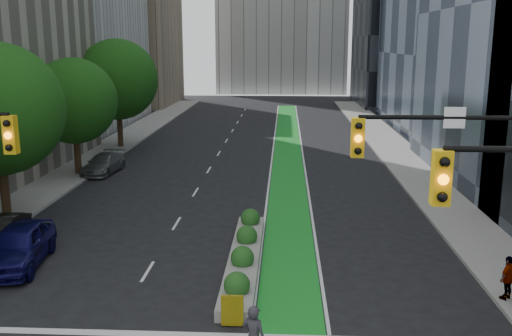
# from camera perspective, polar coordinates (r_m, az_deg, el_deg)

# --- Properties ---
(sidewalk_left) EXTENTS (3.60, 90.00, 0.15)m
(sidewalk_left) POSITION_cam_1_polar(r_m,az_deg,el_deg) (42.97, -16.94, 0.35)
(sidewalk_left) COLOR gray
(sidewalk_left) RESTS_ON ground
(sidewalk_right) EXTENTS (3.60, 90.00, 0.15)m
(sidewalk_right) POSITION_cam_1_polar(r_m,az_deg,el_deg) (41.42, 15.47, -0.00)
(sidewalk_right) COLOR gray
(sidewalk_right) RESTS_ON ground
(bike_lane_paint) EXTENTS (2.20, 70.00, 0.01)m
(bike_lane_paint) POSITION_cam_1_polar(r_m,az_deg,el_deg) (45.33, 3.18, 1.40)
(bike_lane_paint) COLOR #1A9229
(bike_lane_paint) RESTS_ON ground
(building_tan_far) EXTENTS (14.00, 16.00, 26.00)m
(building_tan_far) POSITION_cam_1_polar(r_m,az_deg,el_deg) (83.76, -13.30, 15.12)
(building_tan_far) COLOR tan
(building_tan_far) RESTS_ON ground
(building_dark_end) EXTENTS (14.00, 18.00, 28.00)m
(building_dark_end) POSITION_cam_1_polar(r_m,az_deg,el_deg) (84.43, 15.30, 15.67)
(building_dark_end) COLOR black
(building_dark_end) RESTS_ON ground
(tree_midfar) EXTENTS (5.60, 5.60, 7.76)m
(tree_midfar) POSITION_cam_1_polar(r_m,az_deg,el_deg) (39.19, -17.76, 6.39)
(tree_midfar) COLOR black
(tree_midfar) RESTS_ON ground
(tree_far) EXTENTS (6.60, 6.60, 9.00)m
(tree_far) POSITION_cam_1_polar(r_m,az_deg,el_deg) (48.58, -13.68, 8.58)
(tree_far) COLOR black
(tree_far) RESTS_ON ground
(signal_right) EXTENTS (5.82, 0.51, 7.20)m
(signal_right) POSITION_cam_1_polar(r_m,az_deg,el_deg) (16.54, 23.74, -2.28)
(signal_right) COLOR black
(signal_right) RESTS_ON ground
(median_planter) EXTENTS (1.20, 10.26, 1.10)m
(median_planter) POSITION_cam_1_polar(r_m,az_deg,el_deg) (23.14, -1.17, -8.65)
(median_planter) COLOR gray
(median_planter) RESTS_ON ground
(parked_car_left_near) EXTENTS (2.56, 5.11, 1.67)m
(parked_car_left_near) POSITION_cam_1_polar(r_m,az_deg,el_deg) (24.63, -22.64, -7.18)
(parked_car_left_near) COLOR #0D0B47
(parked_car_left_near) RESTS_ON ground
(parked_car_left_far) EXTENTS (2.21, 4.65, 1.31)m
(parked_car_left_far) POSITION_cam_1_polar(r_m,az_deg,el_deg) (39.96, -15.01, 0.43)
(parked_car_left_far) COLOR #585B5D
(parked_car_left_far) RESTS_ON ground
(pedestrian_far) EXTENTS (0.94, 0.87, 1.54)m
(pedestrian_far) POSITION_cam_1_polar(r_m,az_deg,el_deg) (21.41, 23.91, -10.00)
(pedestrian_far) COLOR gray
(pedestrian_far) RESTS_ON sidewalk_right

